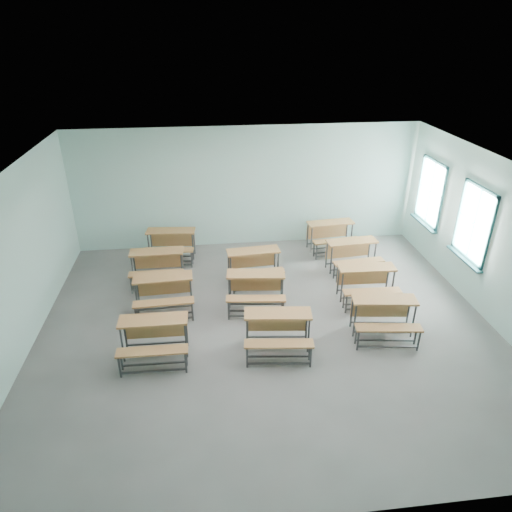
# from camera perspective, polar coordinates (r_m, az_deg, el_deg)

# --- Properties ---
(room) EXTENTS (9.04, 8.04, 3.24)m
(room) POSITION_cam_1_polar(r_m,az_deg,el_deg) (8.47, 2.07, 0.12)
(room) COLOR slate
(room) RESTS_ON ground
(desk_unit_r0c0) EXTENTS (1.23, 0.83, 0.76)m
(desk_unit_r0c0) POSITION_cam_1_polar(r_m,az_deg,el_deg) (8.41, -12.66, -9.52)
(desk_unit_r0c0) COLOR #A06A39
(desk_unit_r0c0) RESTS_ON ground
(desk_unit_r0c1) EXTENTS (1.30, 0.95, 0.76)m
(desk_unit_r0c1) POSITION_cam_1_polar(r_m,az_deg,el_deg) (8.38, 2.76, -8.91)
(desk_unit_r0c1) COLOR #A06A39
(desk_unit_r0c1) RESTS_ON ground
(desk_unit_r0c2) EXTENTS (1.32, 0.97, 0.76)m
(desk_unit_r0c2) POSITION_cam_1_polar(r_m,az_deg,el_deg) (9.09, 15.75, -6.86)
(desk_unit_r0c2) COLOR #A06A39
(desk_unit_r0c2) RESTS_ON ground
(desk_unit_r1c0) EXTENTS (1.26, 0.87, 0.76)m
(desk_unit_r1c0) POSITION_cam_1_polar(r_m,az_deg,el_deg) (9.67, -11.48, -4.14)
(desk_unit_r1c0) COLOR #A06A39
(desk_unit_r1c0) RESTS_ON ground
(desk_unit_r1c1) EXTENTS (1.30, 0.95, 0.76)m
(desk_unit_r1c1) POSITION_cam_1_polar(r_m,az_deg,el_deg) (9.60, -0.02, -3.77)
(desk_unit_r1c1) COLOR #A06A39
(desk_unit_r1c1) RESTS_ON ground
(desk_unit_r1c2) EXTENTS (1.25, 0.86, 0.76)m
(desk_unit_r1c2) POSITION_cam_1_polar(r_m,az_deg,el_deg) (10.13, 13.74, -2.86)
(desk_unit_r1c2) COLOR #A06A39
(desk_unit_r1c2) RESTS_ON ground
(desk_unit_r2c0) EXTENTS (1.22, 0.82, 0.76)m
(desk_unit_r2c0) POSITION_cam_1_polar(r_m,az_deg,el_deg) (10.76, -12.26, -0.82)
(desk_unit_r2c0) COLOR #A06A39
(desk_unit_r2c0) RESTS_ON ground
(desk_unit_r2c1) EXTENTS (1.28, 0.92, 0.76)m
(desk_unit_r2c1) POSITION_cam_1_polar(r_m,az_deg,el_deg) (10.56, -0.23, -0.74)
(desk_unit_r2c1) COLOR #A06A39
(desk_unit_r2c1) RESTS_ON ground
(desk_unit_r2c2) EXTENTS (1.29, 0.92, 0.76)m
(desk_unit_r2c2) POSITION_cam_1_polar(r_m,az_deg,el_deg) (11.26, 12.01, 0.51)
(desk_unit_r2c2) COLOR #A06A39
(desk_unit_r2c2) RESTS_ON ground
(desk_unit_r3c0) EXTENTS (1.30, 0.94, 0.76)m
(desk_unit_r3c0) POSITION_cam_1_polar(r_m,az_deg,el_deg) (11.78, -10.61, 1.87)
(desk_unit_r3c0) COLOR #A06A39
(desk_unit_r3c0) RESTS_ON ground
(desk_unit_r3c2) EXTENTS (1.29, 0.93, 0.76)m
(desk_unit_r3c2) POSITION_cam_1_polar(r_m,az_deg,el_deg) (12.24, 9.40, 2.95)
(desk_unit_r3c2) COLOR #A06A39
(desk_unit_r3c2) RESTS_ON ground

